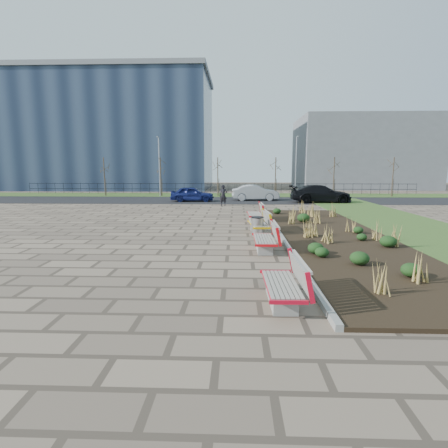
{
  "coord_description": "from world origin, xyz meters",
  "views": [
    {
      "loc": [
        1.98,
        -10.2,
        3.07
      ],
      "look_at": [
        1.5,
        3.0,
        0.9
      ],
      "focal_mm": 28.0,
      "sensor_mm": 36.0,
      "label": 1
    }
  ],
  "objects_px": {
    "litter_bin": "(257,227)",
    "car_blue": "(192,194)",
    "bench_d": "(255,213)",
    "lamp_west": "(159,167)",
    "car_black": "(321,194)",
    "lamp_east": "(296,167)",
    "bench_a": "(281,282)",
    "car_silver": "(255,193)",
    "bench_b": "(264,237)",
    "pedestrian": "(223,195)",
    "bench_c": "(258,223)"
  },
  "relations": [
    {
      "from": "litter_bin",
      "to": "car_blue",
      "type": "height_order",
      "value": "car_blue"
    },
    {
      "from": "car_blue",
      "to": "lamp_east",
      "type": "height_order",
      "value": "lamp_east"
    },
    {
      "from": "car_silver",
      "to": "car_black",
      "type": "xyz_separation_m",
      "value": [
        5.53,
        -1.75,
        0.05
      ]
    },
    {
      "from": "bench_c",
      "to": "lamp_east",
      "type": "relative_size",
      "value": 0.35
    },
    {
      "from": "lamp_east",
      "to": "bench_a",
      "type": "bearing_deg",
      "value": -99.93
    },
    {
      "from": "bench_c",
      "to": "pedestrian",
      "type": "xyz_separation_m",
      "value": [
        -2.08,
        11.58,
        0.33
      ]
    },
    {
      "from": "litter_bin",
      "to": "lamp_east",
      "type": "xyz_separation_m",
      "value": [
        5.08,
        20.73,
        2.62
      ]
    },
    {
      "from": "car_silver",
      "to": "car_black",
      "type": "bearing_deg",
      "value": -111.76
    },
    {
      "from": "bench_a",
      "to": "car_blue",
      "type": "height_order",
      "value": "car_blue"
    },
    {
      "from": "bench_a",
      "to": "bench_b",
      "type": "bearing_deg",
      "value": 88.76
    },
    {
      "from": "pedestrian",
      "to": "car_black",
      "type": "relative_size",
      "value": 0.32
    },
    {
      "from": "litter_bin",
      "to": "lamp_east",
      "type": "bearing_deg",
      "value": 76.23
    },
    {
      "from": "bench_b",
      "to": "car_blue",
      "type": "xyz_separation_m",
      "value": [
        -4.98,
        18.36,
        0.18
      ]
    },
    {
      "from": "pedestrian",
      "to": "car_silver",
      "type": "bearing_deg",
      "value": 68.86
    },
    {
      "from": "bench_d",
      "to": "lamp_west",
      "type": "relative_size",
      "value": 0.35
    },
    {
      "from": "bench_b",
      "to": "car_blue",
      "type": "height_order",
      "value": "car_blue"
    },
    {
      "from": "car_silver",
      "to": "bench_b",
      "type": "bearing_deg",
      "value": 173.76
    },
    {
      "from": "pedestrian",
      "to": "lamp_west",
      "type": "bearing_deg",
      "value": 139.43
    },
    {
      "from": "bench_b",
      "to": "car_black",
      "type": "distance_m",
      "value": 18.83
    },
    {
      "from": "bench_a",
      "to": "bench_d",
      "type": "bearing_deg",
      "value": 88.76
    },
    {
      "from": "car_black",
      "to": "lamp_west",
      "type": "xyz_separation_m",
      "value": [
        -15.24,
        5.77,
        2.27
      ]
    },
    {
      "from": "bench_c",
      "to": "litter_bin",
      "type": "xyz_separation_m",
      "value": [
        -0.08,
        -0.6,
        -0.08
      ]
    },
    {
      "from": "bench_b",
      "to": "bench_d",
      "type": "relative_size",
      "value": 1.0
    },
    {
      "from": "pedestrian",
      "to": "car_silver",
      "type": "height_order",
      "value": "pedestrian"
    },
    {
      "from": "bench_a",
      "to": "car_silver",
      "type": "height_order",
      "value": "car_silver"
    },
    {
      "from": "bench_d",
      "to": "car_silver",
      "type": "relative_size",
      "value": 0.49
    },
    {
      "from": "bench_b",
      "to": "car_blue",
      "type": "relative_size",
      "value": 0.54
    },
    {
      "from": "litter_bin",
      "to": "lamp_east",
      "type": "height_order",
      "value": "lamp_east"
    },
    {
      "from": "litter_bin",
      "to": "car_blue",
      "type": "xyz_separation_m",
      "value": [
        -4.9,
        15.55,
        0.26
      ]
    },
    {
      "from": "litter_bin",
      "to": "lamp_east",
      "type": "distance_m",
      "value": 21.5
    },
    {
      "from": "litter_bin",
      "to": "lamp_west",
      "type": "distance_m",
      "value": 22.72
    },
    {
      "from": "bench_b",
      "to": "car_black",
      "type": "bearing_deg",
      "value": 70.43
    },
    {
      "from": "bench_b",
      "to": "pedestrian",
      "type": "xyz_separation_m",
      "value": [
        -2.08,
        14.99,
        0.33
      ]
    },
    {
      "from": "bench_c",
      "to": "lamp_west",
      "type": "xyz_separation_m",
      "value": [
        -9.0,
        20.12,
        2.54
      ]
    },
    {
      "from": "car_blue",
      "to": "car_black",
      "type": "relative_size",
      "value": 0.74
    },
    {
      "from": "bench_b",
      "to": "bench_d",
      "type": "height_order",
      "value": "same"
    },
    {
      "from": "bench_c",
      "to": "bench_d",
      "type": "xyz_separation_m",
      "value": [
        0.0,
        3.52,
        0.0
      ]
    },
    {
      "from": "bench_b",
      "to": "car_black",
      "type": "relative_size",
      "value": 0.4
    },
    {
      "from": "pedestrian",
      "to": "lamp_east",
      "type": "distance_m",
      "value": 11.32
    },
    {
      "from": "lamp_west",
      "to": "litter_bin",
      "type": "bearing_deg",
      "value": -66.72
    },
    {
      "from": "car_blue",
      "to": "lamp_east",
      "type": "bearing_deg",
      "value": -66.02
    },
    {
      "from": "litter_bin",
      "to": "car_blue",
      "type": "relative_size",
      "value": 0.22
    },
    {
      "from": "bench_d",
      "to": "lamp_west",
      "type": "distance_m",
      "value": 19.06
    },
    {
      "from": "bench_a",
      "to": "bench_c",
      "type": "relative_size",
      "value": 1.0
    },
    {
      "from": "bench_b",
      "to": "litter_bin",
      "type": "height_order",
      "value": "bench_b"
    },
    {
      "from": "bench_a",
      "to": "lamp_east",
      "type": "height_order",
      "value": "lamp_east"
    },
    {
      "from": "car_blue",
      "to": "car_silver",
      "type": "relative_size",
      "value": 0.9
    },
    {
      "from": "bench_d",
      "to": "car_black",
      "type": "height_order",
      "value": "car_black"
    },
    {
      "from": "bench_c",
      "to": "pedestrian",
      "type": "height_order",
      "value": "pedestrian"
    },
    {
      "from": "car_black",
      "to": "lamp_west",
      "type": "height_order",
      "value": "lamp_west"
    }
  ]
}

